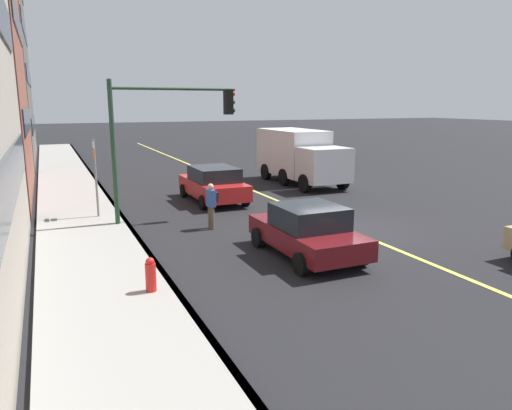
% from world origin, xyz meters
% --- Properties ---
extents(ground, '(200.00, 200.00, 0.00)m').
position_xyz_m(ground, '(0.00, 0.00, 0.00)').
color(ground, black).
extents(sidewalk_slab, '(80.00, 3.02, 0.15)m').
position_xyz_m(sidewalk_slab, '(0.00, 8.36, 0.07)').
color(sidewalk_slab, gray).
rests_on(sidewalk_slab, ground).
extents(curb_edge, '(80.00, 0.16, 0.15)m').
position_xyz_m(curb_edge, '(0.00, 6.93, 0.07)').
color(curb_edge, slate).
rests_on(curb_edge, ground).
extents(lane_stripe_center, '(80.00, 0.16, 0.01)m').
position_xyz_m(lane_stripe_center, '(0.00, 0.00, 0.01)').
color(lane_stripe_center, '#D8CC4C').
rests_on(lane_stripe_center, ground).
extents(car_maroon, '(4.05, 2.05, 1.49)m').
position_xyz_m(car_maroon, '(-2.11, 2.75, 0.75)').
color(car_maroon, '#591116').
rests_on(car_maroon, ground).
extents(car_red, '(4.51, 2.10, 1.56)m').
position_xyz_m(car_red, '(6.35, 2.67, 0.80)').
color(car_red, red).
rests_on(car_red, ground).
extents(truck_white, '(6.54, 2.49, 2.87)m').
position_xyz_m(truck_white, '(9.20, -3.23, 1.54)').
color(truck_white, silver).
rests_on(truck_white, ground).
extents(pedestrian_with_backpack, '(0.40, 0.39, 1.60)m').
position_xyz_m(pedestrian_with_backpack, '(1.90, 4.26, 0.92)').
color(pedestrian_with_backpack, brown).
rests_on(pedestrian_with_backpack, ground).
extents(traffic_light_mast, '(0.28, 4.55, 5.09)m').
position_xyz_m(traffic_light_mast, '(3.35, 5.40, 3.54)').
color(traffic_light_mast, '#1E3823').
rests_on(traffic_light_mast, ground).
extents(street_sign_post, '(0.60, 0.08, 3.02)m').
position_xyz_m(street_sign_post, '(4.79, 7.75, 1.77)').
color(street_sign_post, slate).
rests_on(street_sign_post, ground).
extents(fire_hydrant, '(0.24, 0.24, 0.94)m').
position_xyz_m(fire_hydrant, '(-3.28, 7.45, 0.47)').
color(fire_hydrant, red).
rests_on(fire_hydrant, ground).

